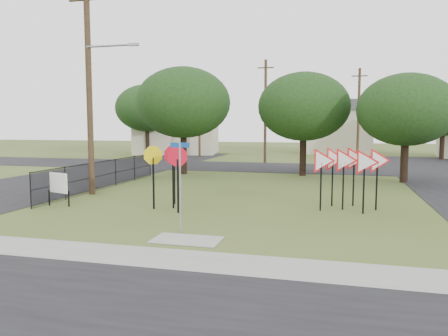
% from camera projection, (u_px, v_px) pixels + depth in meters
% --- Properties ---
extents(ground, '(140.00, 140.00, 0.00)m').
position_uv_depth(ground, '(210.00, 223.00, 15.06)').
color(ground, '#3D501E').
extents(sidewalk, '(30.00, 1.60, 0.02)m').
position_uv_depth(sidewalk, '(163.00, 258.00, 11.01)').
color(sidewalk, gray).
rests_on(sidewalk, ground).
extents(planting_strip, '(30.00, 0.80, 0.02)m').
position_uv_depth(planting_strip, '(142.00, 274.00, 9.86)').
color(planting_strip, '#3D501E').
rests_on(planting_strip, ground).
extents(street_left, '(8.00, 50.00, 0.02)m').
position_uv_depth(street_left, '(73.00, 178.00, 27.70)').
color(street_left, black).
rests_on(street_left, ground).
extents(street_far, '(60.00, 8.00, 0.02)m').
position_uv_depth(street_far, '(282.00, 168.00, 34.32)').
color(street_far, black).
rests_on(street_far, ground).
extents(curb_pad, '(2.00, 1.20, 0.02)m').
position_uv_depth(curb_pad, '(187.00, 240.00, 12.75)').
color(curb_pad, gray).
rests_on(curb_pad, ground).
extents(street_name_sign, '(0.57, 0.17, 2.82)m').
position_uv_depth(street_name_sign, '(180.00, 181.00, 13.48)').
color(street_name_sign, gray).
rests_on(street_name_sign, ground).
extents(stop_sign_cluster, '(1.96, 1.98, 2.55)m').
position_uv_depth(stop_sign_cluster, '(170.00, 162.00, 17.44)').
color(stop_sign_cluster, black).
rests_on(stop_sign_cluster, ground).
extents(yield_sign_cluster, '(3.17, 1.77, 2.52)m').
position_uv_depth(yield_sign_cluster, '(349.00, 163.00, 17.26)').
color(yield_sign_cluster, black).
rests_on(yield_sign_cluster, ground).
extents(info_board, '(1.06, 0.40, 1.39)m').
position_uv_depth(info_board, '(58.00, 184.00, 18.03)').
color(info_board, black).
rests_on(info_board, ground).
extents(utility_pole_main, '(3.55, 0.33, 10.00)m').
position_uv_depth(utility_pole_main, '(90.00, 86.00, 20.69)').
color(utility_pole_main, '#473320').
rests_on(utility_pole_main, ground).
extents(far_pole_a, '(1.40, 0.24, 9.00)m').
position_uv_depth(far_pole_a, '(265.00, 111.00, 38.22)').
color(far_pole_a, '#473320').
rests_on(far_pole_a, ground).
extents(far_pole_b, '(1.40, 0.24, 8.50)m').
position_uv_depth(far_pole_b, '(358.00, 114.00, 40.09)').
color(far_pole_b, '#473320').
rests_on(far_pole_b, ground).
extents(far_pole_c, '(1.40, 0.24, 9.00)m').
position_uv_depth(far_pole_c, '(199.00, 113.00, 46.00)').
color(far_pole_c, '#473320').
rests_on(far_pole_c, ground).
extents(fence_run, '(0.05, 11.55, 1.50)m').
position_uv_depth(fence_run, '(105.00, 174.00, 22.91)').
color(fence_run, black).
rests_on(fence_run, ground).
extents(house_left, '(10.58, 8.88, 7.20)m').
position_uv_depth(house_left, '(177.00, 122.00, 50.95)').
color(house_left, beige).
rests_on(house_left, ground).
extents(house_mid, '(8.40, 8.40, 6.20)m').
position_uv_depth(house_mid, '(336.00, 127.00, 52.26)').
color(house_mid, beige).
rests_on(house_mid, ground).
extents(tree_near_left, '(6.40, 6.40, 7.27)m').
position_uv_depth(tree_near_left, '(183.00, 103.00, 29.57)').
color(tree_near_left, black).
rests_on(tree_near_left, ground).
extents(tree_near_mid, '(6.00, 6.00, 6.80)m').
position_uv_depth(tree_near_mid, '(304.00, 107.00, 28.55)').
color(tree_near_mid, black).
rests_on(tree_near_mid, ground).
extents(tree_near_right, '(5.60, 5.60, 6.33)m').
position_uv_depth(tree_near_right, '(406.00, 110.00, 25.15)').
color(tree_near_right, black).
rests_on(tree_near_right, ground).
extents(tree_far_left, '(6.80, 6.80, 7.73)m').
position_uv_depth(tree_far_left, '(147.00, 108.00, 47.45)').
color(tree_far_left, black).
rests_on(tree_far_left, ground).
extents(tree_far_right, '(6.00, 6.00, 6.80)m').
position_uv_depth(tree_far_right, '(444.00, 112.00, 41.91)').
color(tree_far_right, black).
rests_on(tree_far_right, ground).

